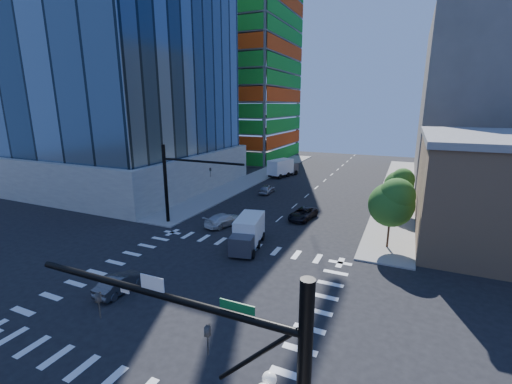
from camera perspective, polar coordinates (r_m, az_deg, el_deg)
The scene contains 15 objects.
ground at distance 26.87m, azimuth -10.06°, elevation -15.78°, with size 160.00×160.00×0.00m, color black.
road_markings at distance 26.87m, azimuth -10.06°, elevation -15.77°, with size 20.00×20.00×0.01m, color silver.
sidewalk_ne at distance 60.53m, azimuth 22.55°, elevation 0.46°, with size 5.00×60.00×0.15m, color gray.
sidewalk_nw at distance 65.86m, azimuth 0.33°, elevation 2.60°, with size 5.00×60.00×0.15m, color gray.
construction_building at distance 91.41m, azimuth -2.89°, elevation 21.29°, with size 25.16×34.50×70.60m.
bg_building_ne at distance 75.28m, azimuth 35.34°, elevation 12.19°, with size 24.00×30.00×28.00m, color #5A5551.
signal_mast_nw at distance 39.31m, azimuth -13.18°, elevation 2.33°, with size 10.20×0.40×9.00m.
tree_south at distance 34.08m, azimuth 21.86°, elevation -1.53°, with size 4.16×4.16×6.82m.
tree_north at distance 45.92m, azimuth 22.88°, elevation 1.34°, with size 3.54×3.52×5.78m.
car_nb_far at distance 41.64m, azimuth 7.81°, elevation -3.62°, with size 2.24×4.86×1.35m, color black.
car_sb_near at distance 39.26m, azimuth -5.36°, elevation -4.61°, with size 1.98×4.88×1.42m, color white.
car_sb_mid at distance 53.44m, azimuth 1.85°, elevation 0.53°, with size 1.63×4.06×1.38m, color #9C9DA3.
car_sb_cross at distance 27.89m, azimuth -21.67°, elevation -13.89°, with size 1.41×4.05×1.33m, color #414145.
box_truck_near at distance 32.90m, azimuth -1.47°, elevation -7.28°, with size 3.41×5.89×2.90m.
box_truck_far at distance 66.59m, azimuth 4.64°, elevation 3.92°, with size 4.48×6.88×3.34m.
Camera 1 is at (13.46, -19.05, 13.34)m, focal length 24.00 mm.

